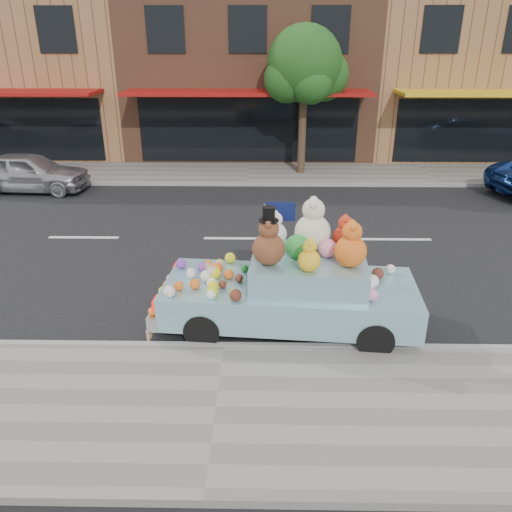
{
  "coord_description": "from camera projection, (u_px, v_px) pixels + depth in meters",
  "views": [
    {
      "loc": [
        0.64,
        -11.87,
        4.69
      ],
      "look_at": [
        0.5,
        -3.97,
        1.25
      ],
      "focal_mm": 35.0,
      "sensor_mm": 36.0,
      "label": 1
    }
  ],
  "objects": [
    {
      "name": "storefront_right",
      "position": [
        476.0,
        65.0,
        22.12
      ],
      "size": [
        10.0,
        9.8,
        7.3
      ],
      "color": "#97643F",
      "rests_on": "ground"
    },
    {
      "name": "far_kerb",
      "position": [
        246.0,
        184.0,
        17.32
      ],
      "size": [
        60.0,
        0.12,
        0.13
      ],
      "primitive_type": "cube",
      "color": "gray",
      "rests_on": "ground"
    },
    {
      "name": "street_tree",
      "position": [
        305.0,
        70.0,
        17.26
      ],
      "size": [
        3.0,
        2.7,
        5.22
      ],
      "color": "#38281C",
      "rests_on": "ground"
    },
    {
      "name": "ground",
      "position": [
        239.0,
        239.0,
        12.76
      ],
      "size": [
        120.0,
        120.0,
        0.0
      ],
      "primitive_type": "plane",
      "color": "black",
      "rests_on": "ground"
    },
    {
      "name": "art_car",
      "position": [
        292.0,
        285.0,
        8.57
      ],
      "size": [
        4.61,
        2.1,
        2.32
      ],
      "rotation": [
        0.0,
        0.0,
        -0.08
      ],
      "color": "black",
      "rests_on": "ground"
    },
    {
      "name": "storefront_left",
      "position": [
        29.0,
        64.0,
        22.43
      ],
      "size": [
        10.0,
        9.8,
        7.3
      ],
      "color": "#97643F",
      "rests_on": "ground"
    },
    {
      "name": "near_kerb",
      "position": [
        224.0,
        347.0,
        8.15
      ],
      "size": [
        60.0,
        0.12,
        0.13
      ],
      "primitive_type": "cube",
      "color": "gray",
      "rests_on": "ground"
    },
    {
      "name": "car_silver",
      "position": [
        29.0,
        172.0,
        16.48
      ],
      "size": [
        3.9,
        1.74,
        1.3
      ],
      "primitive_type": "imported",
      "rotation": [
        0.0,
        0.0,
        1.52
      ],
      "color": "#B0B0B5",
      "rests_on": "ground"
    },
    {
      "name": "storefront_mid",
      "position": [
        251.0,
        64.0,
        22.28
      ],
      "size": [
        10.0,
        9.8,
        7.3
      ],
      "color": "brown",
      "rests_on": "ground"
    },
    {
      "name": "near_sidewalk",
      "position": [
        216.0,
        410.0,
        6.78
      ],
      "size": [
        60.0,
        3.0,
        0.12
      ],
      "primitive_type": "cube",
      "color": "gray",
      "rests_on": "ground"
    },
    {
      "name": "far_sidewalk",
      "position": [
        247.0,
        173.0,
        18.69
      ],
      "size": [
        60.0,
        3.0,
        0.12
      ],
      "primitive_type": "cube",
      "color": "gray",
      "rests_on": "ground"
    }
  ]
}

